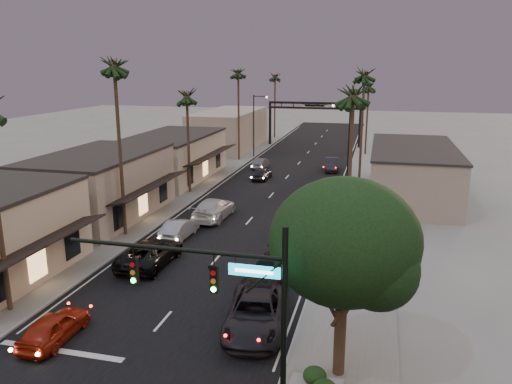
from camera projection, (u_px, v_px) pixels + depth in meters
The scene contains 30 objects.
ground at pixel (277, 189), 54.55m from camera, with size 200.00×200.00×0.00m, color slate.
road at pixel (286, 179), 59.25m from camera, with size 14.00×120.00×0.02m, color black.
sidewalk_left at pixel (227, 164), 68.04m from camera, with size 5.00×92.00×0.12m, color slate.
sidewalk_right at pixel (369, 170), 63.60m from camera, with size 5.00×92.00×0.12m, color slate.
storefront_mid at pixel (100, 187), 43.74m from camera, with size 8.00×14.00×5.50m, color gray.
storefront_far at pixel (173, 158), 58.85m from camera, with size 8.00×16.00×5.00m, color #C6B597.
storefront_dist at pixel (230, 130), 80.35m from camera, with size 8.00×20.00×6.00m, color gray.
building_right at pixel (412, 173), 50.66m from camera, with size 8.00×18.00×5.00m, color gray.
traffic_signal at pixel (233, 294), 18.12m from camera, with size 8.51×0.22×7.80m.
corner_tree at pixel (346, 247), 20.25m from camera, with size 6.20×6.20×8.80m.
arch at pixel (314, 113), 81.38m from camera, with size 15.20×0.40×7.27m.
streetlight_right at pixel (346, 136), 56.31m from camera, with size 2.13×0.30×9.00m.
streetlight_left at pixel (256, 121), 71.77m from camera, with size 2.13×0.30×9.00m.
palm_lb at pixel (114, 61), 36.32m from camera, with size 3.20×3.20×15.20m.
palm_lc at pixel (187, 92), 50.20m from camera, with size 3.20×3.20×12.20m.
palm_ld at pixel (238, 70), 67.59m from camera, with size 3.20×3.20×14.20m.
palm_ra at pixel (354, 90), 34.66m from camera, with size 3.20×3.20×13.20m.
palm_rb at pixel (365, 72), 53.22m from camera, with size 3.20×3.20×14.20m.
palm_rc at pixel (369, 84), 72.51m from camera, with size 3.20×3.20×12.20m.
palm_far at pixel (275, 74), 89.38m from camera, with size 3.20×3.20×13.20m.
oncoming_red at pixel (54, 327), 24.36m from camera, with size 1.72×4.28×1.46m, color maroon.
oncoming_pickup at pixel (150, 253), 33.63m from camera, with size 2.80×6.07×1.69m, color black.
oncoming_silver at pixel (179, 229), 38.87m from camera, with size 1.57×4.51×1.49m, color gray.
oncoming_white at pixel (214, 209), 43.77m from camera, with size 2.50×6.15×1.79m, color #B0B0B0.
oncoming_dgrey at pixel (262, 173), 58.80m from camera, with size 1.73×4.31×1.47m, color black.
oncoming_grey_far at pixel (261, 163), 64.97m from camera, with size 1.44×4.12×1.36m, color #48484C.
curbside_near at pixel (256, 313), 25.38m from camera, with size 2.87×6.23×1.73m, color black.
curbside_black at pixel (270, 271), 30.67m from camera, with size 2.30×5.67×1.64m, color black.
curbside_grey at pixel (309, 207), 45.01m from camera, with size 1.60×3.97×1.35m, color #434347.
curbside_far at pixel (331, 164), 63.58m from camera, with size 1.72×4.93×1.63m, color black.
Camera 1 is at (10.53, -11.94, 13.16)m, focal length 35.00 mm.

